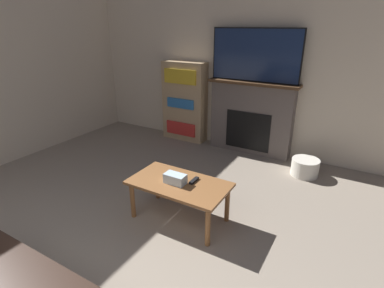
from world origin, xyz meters
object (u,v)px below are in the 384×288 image
object	(u,v)px
fireplace	(251,118)
storage_basket	(305,167)
bookshelf	(185,102)
tv	(255,55)
coffee_table	(179,187)

from	to	relation	value
fireplace	storage_basket	size ratio (longest dim) A/B	3.79
bookshelf	storage_basket	size ratio (longest dim) A/B	3.71
bookshelf	tv	bearing A→B (deg)	0.13
tv	bookshelf	world-z (taller)	tv
tv	storage_basket	distance (m)	1.74
storage_basket	bookshelf	bearing A→B (deg)	170.06
tv	coffee_table	distance (m)	2.38
coffee_table	bookshelf	size ratio (longest dim) A/B	0.75
storage_basket	coffee_table	bearing A→B (deg)	-119.12
coffee_table	storage_basket	bearing A→B (deg)	60.88
fireplace	coffee_table	world-z (taller)	fireplace
coffee_table	storage_basket	size ratio (longest dim) A/B	2.78
storage_basket	tv	bearing A→B (deg)	158.24
tv	bookshelf	xyz separation A→B (m)	(-1.21, -0.00, -0.83)
fireplace	tv	xyz separation A→B (m)	(-0.00, -0.02, 0.94)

